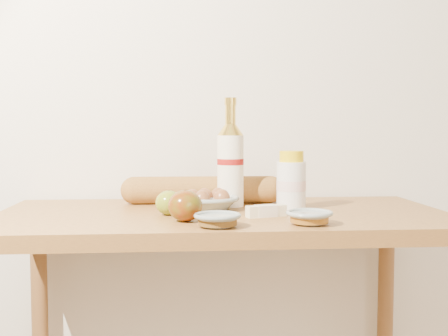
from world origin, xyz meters
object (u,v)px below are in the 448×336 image
Objects in this scene: bourbon_bottle at (230,162)px; cream_bottle at (291,182)px; table at (223,257)px; baguette at (203,190)px; egg_bowl at (209,201)px.

bourbon_bottle reaches higher than cream_bottle.
table is 3.86× the size of bourbon_bottle.
baguette is at bearing 155.03° from bourbon_bottle.
table is 0.16m from egg_bowl.
baguette reaches higher than egg_bowl.
cream_bottle is at bearing -0.56° from egg_bowl.
egg_bowl is 0.14m from baguette.
bourbon_bottle reaches higher than baguette.
baguette is (-0.05, 0.17, 0.16)m from table.
baguette is (-0.01, 0.13, 0.02)m from egg_bowl.
baguette reaches higher than table.
table is 5.58× the size of egg_bowl.
bourbon_bottle is 0.64× the size of baguette.
bourbon_bottle reaches higher than table.
baguette is at bearing 105.02° from table.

